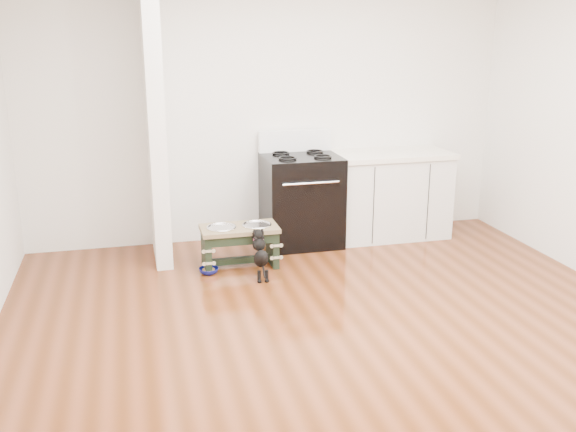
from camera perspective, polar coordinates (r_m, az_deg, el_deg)
The scene contains 8 objects.
ground at distance 4.72m, azimuth 5.21°, elevation -10.80°, with size 5.00×5.00×0.00m, color #4D240D.
room_shell at distance 4.24m, azimuth 5.78°, elevation 9.09°, with size 5.00×5.00×5.00m.
partition_wall at distance 6.11m, azimuth -11.76°, elevation 8.48°, with size 0.15×0.80×2.70m, color silver.
oven_range at distance 6.56m, azimuth 1.18°, elevation 1.56°, with size 0.76×0.69×1.14m.
cabinet_run at distance 6.90m, azimuth 9.02°, elevation 1.89°, with size 1.24×0.64×0.91m.
dog_feeder at distance 5.97m, azimuth -4.32°, elevation -1.98°, with size 0.71×0.38×0.41m.
puppy at distance 5.70m, azimuth -2.48°, elevation -3.28°, with size 0.12×0.37×0.43m.
floor_bowl at distance 5.90m, azimuth -7.06°, elevation -4.85°, with size 0.19×0.19×0.06m.
Camera 1 is at (-1.43, -3.95, 2.15)m, focal length 40.00 mm.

